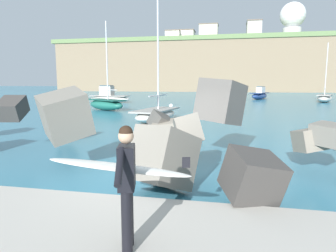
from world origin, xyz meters
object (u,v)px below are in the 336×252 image
object	(u,v)px
boat_near_centre	(324,98)
boat_mid_right	(106,104)
boat_mid_centre	(156,114)
station_building_central	(186,38)
surfer_with_board	(125,176)
station_building_annex	(254,30)
boat_near_right	(260,95)
boat_mid_left	(109,97)
station_building_east	(174,38)
mooring_buoy_inner	(171,106)
radar_dome	(293,18)
station_building_west	(209,34)

from	to	relation	value
boat_near_centre	boat_mid_right	bearing A→B (deg)	-144.92
boat_mid_centre	station_building_central	bearing A→B (deg)	96.93
surfer_with_board	station_building_annex	bearing A→B (deg)	85.07
boat_near_right	boat_mid_left	bearing A→B (deg)	-148.29
boat_mid_left	station_building_central	xyz separation A→B (m)	(-0.36, 72.96, 17.61)
boat_near_centre	boat_mid_centre	bearing A→B (deg)	-125.57
boat_mid_right	boat_near_centre	bearing A→B (deg)	35.08
station_building_east	station_building_annex	xyz separation A→B (m)	(26.31, -13.59, -0.17)
boat_near_centre	station_building_annex	bearing A→B (deg)	96.71
boat_mid_left	station_building_east	bearing A→B (deg)	93.62
boat_mid_centre	station_building_annex	size ratio (longest dim) A/B	1.13
boat_mid_right	mooring_buoy_inner	world-z (taller)	boat_mid_right
surfer_with_board	boat_mid_left	size ratio (longest dim) A/B	0.37
boat_mid_centre	boat_mid_right	size ratio (longest dim) A/B	1.02
boat_mid_right	radar_dome	distance (m)	77.55
boat_mid_centre	mooring_buoy_inner	xyz separation A→B (m)	(-1.06, 10.80, -0.28)
surfer_with_board	mooring_buoy_inner	size ratio (longest dim) A/B	4.81
boat_near_right	surfer_with_board	bearing A→B (deg)	-97.56
boat_near_centre	mooring_buoy_inner	world-z (taller)	boat_near_centre
station_building_central	boat_near_centre	bearing A→B (deg)	-67.11
boat_near_right	station_building_annex	world-z (taller)	station_building_annex
boat_mid_left	mooring_buoy_inner	distance (m)	11.88
boat_mid_centre	station_building_west	bearing A→B (deg)	91.79
boat_mid_left	station_building_west	size ratio (longest dim) A/B	0.91
station_building_west	station_building_east	xyz separation A→B (m)	(-12.50, 3.78, -0.56)
radar_dome	station_building_annex	distance (m)	11.39
boat_mid_left	station_building_annex	world-z (taller)	station_building_annex
boat_mid_right	surfer_with_board	bearing A→B (deg)	-66.29
radar_dome	surfer_with_board	bearing A→B (deg)	-101.45
boat_mid_left	boat_mid_right	distance (m)	11.25
boat_near_right	boat_mid_right	size ratio (longest dim) A/B	0.69
boat_mid_right	station_building_central	world-z (taller)	station_building_central
station_building_annex	boat_mid_left	bearing A→B (deg)	-110.95
mooring_buoy_inner	boat_near_right	bearing A→B (deg)	61.56
boat_mid_centre	station_building_central	xyz separation A→B (m)	(-11.03, 90.73, 17.81)
boat_mid_left	station_building_central	distance (m)	75.06
mooring_buoy_inner	radar_dome	world-z (taller)	radar_dome
boat_mid_left	station_building_central	size ratio (longest dim) A/B	0.88
station_building_central	boat_mid_centre	bearing A→B (deg)	-83.07
surfer_with_board	boat_mid_centre	bearing A→B (deg)	102.20
boat_near_centre	station_building_annex	world-z (taller)	station_building_annex
boat_near_centre	boat_mid_left	world-z (taller)	boat_near_centre
radar_dome	station_building_east	distance (m)	39.18
boat_mid_centre	station_building_east	xyz separation A→B (m)	(-15.14, 88.43, 17.58)
boat_near_centre	station_building_east	size ratio (longest dim) A/B	1.06
mooring_buoy_inner	station_building_annex	bearing A→B (deg)	79.19
surfer_with_board	boat_mid_left	distance (m)	36.20
station_building_west	radar_dome	bearing A→B (deg)	-18.64
boat_mid_right	station_building_annex	xyz separation A→B (m)	(17.83, 67.58, 17.31)
boat_near_right	boat_mid_centre	xyz separation A→B (m)	(-9.45, -30.21, -0.17)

